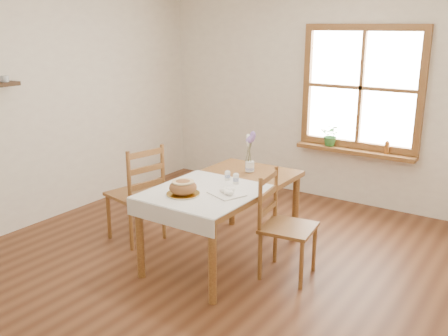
# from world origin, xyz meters

# --- Properties ---
(ground) EXTENTS (5.00, 5.00, 0.00)m
(ground) POSITION_xyz_m (0.00, 0.00, 0.00)
(ground) COLOR brown
(ground) RESTS_ON ground
(room_walls) EXTENTS (4.60, 5.10, 2.65)m
(room_walls) POSITION_xyz_m (0.00, 0.00, 1.71)
(room_walls) COLOR white
(room_walls) RESTS_ON ground
(window) EXTENTS (1.46, 0.08, 1.46)m
(window) POSITION_xyz_m (0.50, 2.47, 1.45)
(window) COLOR olive
(window) RESTS_ON ground
(window_sill) EXTENTS (1.46, 0.20, 0.05)m
(window_sill) POSITION_xyz_m (0.50, 2.40, 0.69)
(window_sill) COLOR olive
(window_sill) RESTS_ON ground
(dining_table) EXTENTS (0.90, 1.60, 0.75)m
(dining_table) POSITION_xyz_m (0.00, 0.30, 0.66)
(dining_table) COLOR olive
(dining_table) RESTS_ON ground
(table_linen) EXTENTS (0.91, 0.99, 0.01)m
(table_linen) POSITION_xyz_m (0.00, -0.00, 0.76)
(table_linen) COLOR silver
(table_linen) RESTS_ON dining_table
(chair_left) EXTENTS (0.58, 0.56, 1.02)m
(chair_left) POSITION_xyz_m (-1.01, 0.15, 0.51)
(chair_left) COLOR olive
(chair_left) RESTS_ON ground
(chair_right) EXTENTS (0.52, 0.50, 0.94)m
(chair_right) POSITION_xyz_m (0.67, 0.32, 0.47)
(chair_right) COLOR olive
(chair_right) RESTS_ON ground
(bread_plate) EXTENTS (0.35, 0.35, 0.02)m
(bread_plate) POSITION_xyz_m (-0.10, -0.19, 0.77)
(bread_plate) COLOR silver
(bread_plate) RESTS_ON table_linen
(bread_loaf) EXTENTS (0.24, 0.24, 0.13)m
(bread_loaf) POSITION_xyz_m (-0.10, -0.19, 0.84)
(bread_loaf) COLOR brown
(bread_loaf) RESTS_ON bread_plate
(egg_napkin) EXTENTS (0.35, 0.32, 0.01)m
(egg_napkin) POSITION_xyz_m (0.21, 0.03, 0.77)
(egg_napkin) COLOR silver
(egg_napkin) RESTS_ON table_linen
(eggs) EXTENTS (0.27, 0.26, 0.05)m
(eggs) POSITION_xyz_m (0.21, 0.03, 0.80)
(eggs) COLOR white
(eggs) RESTS_ON egg_napkin
(salt_shaker) EXTENTS (0.06, 0.06, 0.10)m
(salt_shaker) POSITION_xyz_m (-0.01, 0.38, 0.81)
(salt_shaker) COLOR silver
(salt_shaker) RESTS_ON table_linen
(pepper_shaker) EXTENTS (0.06, 0.06, 0.11)m
(pepper_shaker) POSITION_xyz_m (0.11, 0.33, 0.81)
(pepper_shaker) COLOR silver
(pepper_shaker) RESTS_ON table_linen
(flower_vase) EXTENTS (0.11, 0.11, 0.10)m
(flower_vase) POSITION_xyz_m (0.01, 0.75, 0.80)
(flower_vase) COLOR silver
(flower_vase) RESTS_ON dining_table
(lavender_bouquet) EXTENTS (0.16, 0.16, 0.30)m
(lavender_bouquet) POSITION_xyz_m (0.01, 0.75, 1.00)
(lavender_bouquet) COLOR #77579A
(lavender_bouquet) RESTS_ON flower_vase
(potted_plant) EXTENTS (0.25, 0.27, 0.21)m
(potted_plant) POSITION_xyz_m (0.19, 2.40, 0.82)
(potted_plant) COLOR #2F6D2B
(potted_plant) RESTS_ON window_sill
(amber_bottle) EXTENTS (0.06, 0.06, 0.16)m
(amber_bottle) POSITION_xyz_m (0.88, 2.40, 0.79)
(amber_bottle) COLOR #A1571D
(amber_bottle) RESTS_ON window_sill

